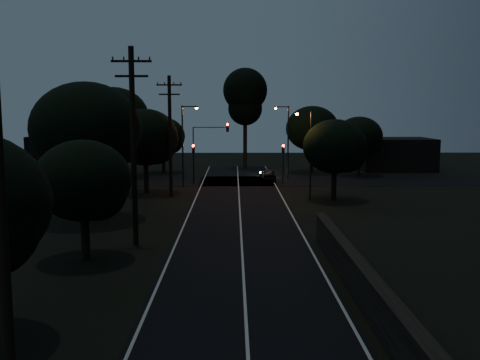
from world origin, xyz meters
name	(u,v)px	position (x,y,z in m)	size (l,w,h in m)	color
road_surface	(239,198)	(0.00, 31.12, 0.01)	(60.00, 70.00, 0.03)	black
retaining_wall	(470,313)	(7.74, 3.00, 0.62)	(6.93, 26.00, 1.60)	black
utility_pole_mid	(133,143)	(-6.00, 15.00, 5.74)	(2.20, 0.30, 11.00)	black
utility_pole_far	(170,134)	(-6.00, 32.00, 5.48)	(2.20, 0.30, 10.50)	black
tree_left_b	(86,183)	(-7.83, 11.90, 3.97)	(4.82, 4.82, 6.12)	black
tree_left_c	(90,131)	(-10.23, 21.85, 6.14)	(7.51, 7.51, 9.49)	black
tree_left_d	(147,139)	(-8.29, 33.88, 4.98)	(6.06, 6.06, 7.68)	black
tree_far_nw	(165,137)	(-8.81, 49.89, 4.33)	(5.28, 5.28, 6.69)	black
tree_far_w	(116,119)	(-13.72, 45.84, 6.58)	(7.94, 7.94, 10.12)	black
tree_far_ne	(314,130)	(9.23, 49.87, 5.21)	(6.36, 6.36, 8.05)	black
tree_far_e	(361,137)	(14.19, 46.89, 4.41)	(5.37, 5.37, 6.81)	black
tree_right_a	(337,148)	(8.19, 29.89, 4.42)	(5.36, 5.36, 6.82)	black
tall_pine	(245,96)	(1.00, 55.00, 9.31)	(5.69, 5.69, 12.93)	black
building_left	(77,153)	(-20.00, 52.00, 2.20)	(10.00, 8.00, 4.40)	black
building_right	(395,154)	(20.00, 53.00, 2.00)	(9.00, 7.00, 4.00)	black
signal_left	(193,156)	(-4.60, 39.99, 2.84)	(0.28, 0.35, 4.10)	black
signal_right	(283,156)	(4.60, 39.99, 2.84)	(0.28, 0.35, 4.10)	black
signal_mast	(210,142)	(-2.91, 39.99, 4.34)	(3.70, 0.35, 6.25)	black
streetlight_a	(185,140)	(-5.31, 38.00, 4.64)	(1.66, 0.26, 8.00)	black
streetlight_b	(286,137)	(5.31, 44.00, 4.64)	(1.66, 0.26, 8.00)	black
streetlight_c	(309,149)	(5.83, 30.00, 4.35)	(1.46, 0.26, 7.50)	black
car	(268,175)	(3.20, 42.44, 0.64)	(1.51, 3.75, 1.28)	black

